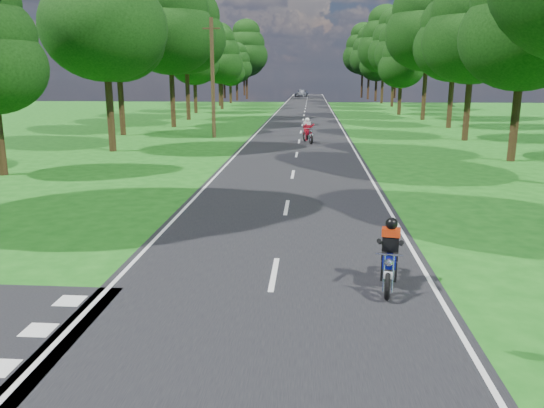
{
  "coord_description": "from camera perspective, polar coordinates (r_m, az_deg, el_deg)",
  "views": [
    {
      "loc": [
        0.74,
        -8.8,
        4.21
      ],
      "look_at": [
        -0.19,
        4.0,
        1.1
      ],
      "focal_mm": 35.0,
      "sensor_mm": 36.0,
      "label": 1
    }
  ],
  "objects": [
    {
      "name": "treeline",
      "position": [
        68.99,
        4.93,
        16.94
      ],
      "size": [
        40.0,
        115.35,
        14.78
      ],
      "color": "black",
      "rests_on": "ground"
    },
    {
      "name": "rider_near_blue",
      "position": [
        11.02,
        12.56,
        -5.18
      ],
      "size": [
        0.84,
        1.75,
        1.4
      ],
      "primitive_type": null,
      "rotation": [
        0.0,
        0.0,
        -0.17
      ],
      "color": "#0C138A",
      "rests_on": "main_road"
    },
    {
      "name": "road_markings",
      "position": [
        57.09,
        3.3,
        9.39
      ],
      "size": [
        7.4,
        140.0,
        0.01
      ],
      "color": "silver",
      "rests_on": "main_road"
    },
    {
      "name": "main_road",
      "position": [
        58.96,
        3.47,
        9.51
      ],
      "size": [
        7.0,
        140.0,
        0.02
      ],
      "primitive_type": "cube",
      "color": "black",
      "rests_on": "ground"
    },
    {
      "name": "distant_car",
      "position": [
        112.26,
        3.21,
        11.85
      ],
      "size": [
        2.95,
        4.82,
        1.53
      ],
      "primitive_type": "imported",
      "rotation": [
        0.0,
        0.0,
        -0.27
      ],
      "color": "silver",
      "rests_on": "main_road"
    },
    {
      "name": "rider_far_red",
      "position": [
        34.32,
        3.88,
        7.91
      ],
      "size": [
        1.12,
        2.0,
        1.58
      ],
      "primitive_type": null,
      "rotation": [
        0.0,
        0.0,
        0.27
      ],
      "color": "#A80C1F",
      "rests_on": "main_road"
    },
    {
      "name": "telegraph_pole",
      "position": [
        37.42,
        -6.4,
        13.33
      ],
      "size": [
        1.2,
        0.26,
        8.0
      ],
      "color": "#382616",
      "rests_on": "ground"
    },
    {
      "name": "ground",
      "position": [
        9.79,
        -0.61,
        -11.86
      ],
      "size": [
        160.0,
        160.0,
        0.0
      ],
      "primitive_type": "plane",
      "color": "#165513",
      "rests_on": "ground"
    }
  ]
}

